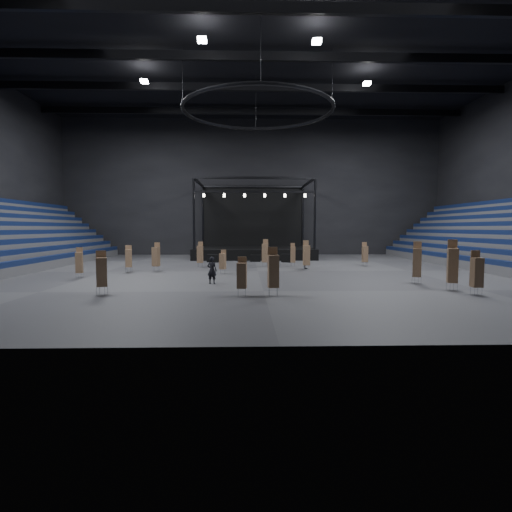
{
  "coord_description": "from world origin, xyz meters",
  "views": [
    {
      "loc": [
        -1.03,
        -32.74,
        3.55
      ],
      "look_at": [
        -0.2,
        -2.0,
        1.4
      ],
      "focal_mm": 28.0,
      "sensor_mm": 36.0,
      "label": 1
    }
  ],
  "objects_px": {
    "chair_stack_7": "(306,255)",
    "chair_stack_10": "(156,256)",
    "chair_stack_6": "(477,272)",
    "chair_stack_1": "(223,261)",
    "chair_stack_12": "(365,254)",
    "stage": "(254,245)",
    "chair_stack_5": "(242,275)",
    "chair_stack_3": "(79,262)",
    "chair_stack_8": "(453,265)",
    "crew_member": "(307,258)",
    "flight_case_right": "(288,258)",
    "chair_stack_13": "(129,258)",
    "man_center": "(212,270)",
    "chair_stack_2": "(293,254)",
    "chair_stack_0": "(273,270)",
    "flight_case_left": "(213,258)",
    "chair_stack_9": "(200,254)",
    "chair_stack_4": "(265,252)",
    "chair_stack_11": "(417,262)",
    "chair_stack_14": "(101,271)",
    "flight_case_mid": "(255,258)"
  },
  "relations": [
    {
      "from": "chair_stack_7",
      "to": "chair_stack_10",
      "type": "bearing_deg",
      "value": 173.62
    },
    {
      "from": "chair_stack_6",
      "to": "chair_stack_10",
      "type": "xyz_separation_m",
      "value": [
        -19.65,
        12.19,
        0.01
      ]
    },
    {
      "from": "chair_stack_1",
      "to": "chair_stack_12",
      "type": "relative_size",
      "value": 0.83
    },
    {
      "from": "stage",
      "to": "chair_stack_5",
      "type": "relative_size",
      "value": 6.81
    },
    {
      "from": "chair_stack_3",
      "to": "chair_stack_8",
      "type": "bearing_deg",
      "value": -25.2
    },
    {
      "from": "chair_stack_6",
      "to": "chair_stack_8",
      "type": "relative_size",
      "value": 0.82
    },
    {
      "from": "stage",
      "to": "crew_member",
      "type": "height_order",
      "value": "stage"
    },
    {
      "from": "flight_case_right",
      "to": "chair_stack_13",
      "type": "height_order",
      "value": "chair_stack_13"
    },
    {
      "from": "chair_stack_5",
      "to": "man_center",
      "type": "relative_size",
      "value": 1.18
    },
    {
      "from": "chair_stack_2",
      "to": "flight_case_right",
      "type": "bearing_deg",
      "value": 89.62
    },
    {
      "from": "chair_stack_8",
      "to": "crew_member",
      "type": "relative_size",
      "value": 1.61
    },
    {
      "from": "flight_case_right",
      "to": "chair_stack_0",
      "type": "height_order",
      "value": "chair_stack_0"
    },
    {
      "from": "chair_stack_1",
      "to": "chair_stack_5",
      "type": "relative_size",
      "value": 0.91
    },
    {
      "from": "flight_case_left",
      "to": "chair_stack_8",
      "type": "distance_m",
      "value": 24.52
    },
    {
      "from": "chair_stack_12",
      "to": "chair_stack_8",
      "type": "bearing_deg",
      "value": -89.76
    },
    {
      "from": "chair_stack_9",
      "to": "chair_stack_10",
      "type": "bearing_deg",
      "value": -120.64
    },
    {
      "from": "chair_stack_4",
      "to": "crew_member",
      "type": "height_order",
      "value": "chair_stack_4"
    },
    {
      "from": "man_center",
      "to": "chair_stack_10",
      "type": "bearing_deg",
      "value": -36.14
    },
    {
      "from": "flight_case_left",
      "to": "chair_stack_0",
      "type": "height_order",
      "value": "chair_stack_0"
    },
    {
      "from": "chair_stack_5",
      "to": "chair_stack_7",
      "type": "xyz_separation_m",
      "value": [
        5.37,
        12.81,
        0.19
      ]
    },
    {
      "from": "chair_stack_1",
      "to": "chair_stack_7",
      "type": "height_order",
      "value": "chair_stack_7"
    },
    {
      "from": "stage",
      "to": "chair_stack_5",
      "type": "distance_m",
      "value": 28.25
    },
    {
      "from": "chair_stack_8",
      "to": "chair_stack_11",
      "type": "distance_m",
      "value": 2.96
    },
    {
      "from": "chair_stack_4",
      "to": "chair_stack_14",
      "type": "distance_m",
      "value": 18.04
    },
    {
      "from": "chair_stack_4",
      "to": "chair_stack_7",
      "type": "relative_size",
      "value": 1.01
    },
    {
      "from": "stage",
      "to": "chair_stack_11",
      "type": "distance_m",
      "value": 25.83
    },
    {
      "from": "chair_stack_7",
      "to": "chair_stack_13",
      "type": "xyz_separation_m",
      "value": [
        -14.56,
        -1.38,
        -0.13
      ]
    },
    {
      "from": "stage",
      "to": "crew_member",
      "type": "distance_m",
      "value": 14.92
    },
    {
      "from": "chair_stack_2",
      "to": "chair_stack_4",
      "type": "bearing_deg",
      "value": -172.91
    },
    {
      "from": "chair_stack_1",
      "to": "chair_stack_10",
      "type": "distance_m",
      "value": 5.92
    },
    {
      "from": "chair_stack_4",
      "to": "chair_stack_6",
      "type": "height_order",
      "value": "chair_stack_4"
    },
    {
      "from": "chair_stack_4",
      "to": "chair_stack_5",
      "type": "height_order",
      "value": "chair_stack_4"
    },
    {
      "from": "chair_stack_2",
      "to": "chair_stack_9",
      "type": "distance_m",
      "value": 8.6
    },
    {
      "from": "chair_stack_7",
      "to": "chair_stack_8",
      "type": "bearing_deg",
      "value": -68.78
    },
    {
      "from": "chair_stack_2",
      "to": "chair_stack_9",
      "type": "xyz_separation_m",
      "value": [
        -8.58,
        -0.55,
        0.09
      ]
    },
    {
      "from": "stage",
      "to": "chair_stack_4",
      "type": "distance_m",
      "value": 12.34
    },
    {
      "from": "stage",
      "to": "chair_stack_9",
      "type": "height_order",
      "value": "stage"
    },
    {
      "from": "chair_stack_7",
      "to": "man_center",
      "type": "relative_size",
      "value": 1.44
    },
    {
      "from": "flight_case_left",
      "to": "chair_stack_6",
      "type": "bearing_deg",
      "value": -53.03
    },
    {
      "from": "chair_stack_4",
      "to": "crew_member",
      "type": "bearing_deg",
      "value": -11.46
    },
    {
      "from": "flight_case_left",
      "to": "man_center",
      "type": "relative_size",
      "value": 0.7
    },
    {
      "from": "chair_stack_13",
      "to": "chair_stack_7",
      "type": "bearing_deg",
      "value": -9.9
    },
    {
      "from": "flight_case_mid",
      "to": "chair_stack_5",
      "type": "relative_size",
      "value": 0.53
    },
    {
      "from": "chair_stack_9",
      "to": "chair_stack_13",
      "type": "xyz_separation_m",
      "value": [
        -5.24,
        -4.28,
        -0.04
      ]
    },
    {
      "from": "stage",
      "to": "man_center",
      "type": "height_order",
      "value": "stage"
    },
    {
      "from": "chair_stack_6",
      "to": "chair_stack_12",
      "type": "xyz_separation_m",
      "value": [
        -1.13,
        16.09,
        -0.06
      ]
    },
    {
      "from": "chair_stack_2",
      "to": "chair_stack_14",
      "type": "relative_size",
      "value": 0.92
    },
    {
      "from": "chair_stack_2",
      "to": "man_center",
      "type": "distance_m",
      "value": 13.39
    },
    {
      "from": "chair_stack_6",
      "to": "man_center",
      "type": "height_order",
      "value": "chair_stack_6"
    },
    {
      "from": "chair_stack_13",
      "to": "man_center",
      "type": "xyz_separation_m",
      "value": [
        7.24,
        -6.83,
        -0.3
      ]
    }
  ]
}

